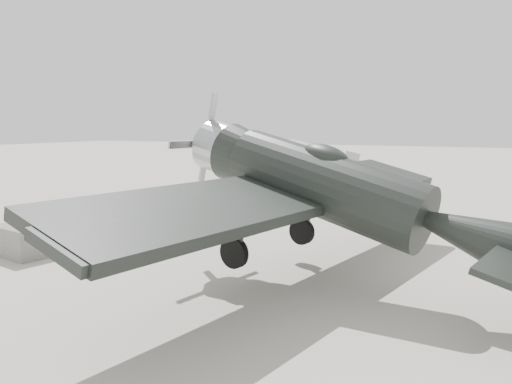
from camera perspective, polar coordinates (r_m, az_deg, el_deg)
ground at (r=13.63m, az=0.91°, el=-8.59°), size 160.00×160.00×0.00m
lowwing_monoplane at (r=11.60m, az=9.95°, el=-0.15°), size 9.61×13.33×4.28m
highwing_monoplane at (r=31.82m, az=4.09°, el=4.29°), size 7.77×10.92×3.09m
equipment_block at (r=16.22m, az=-25.07°, el=-5.06°), size 1.95×1.42×0.89m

